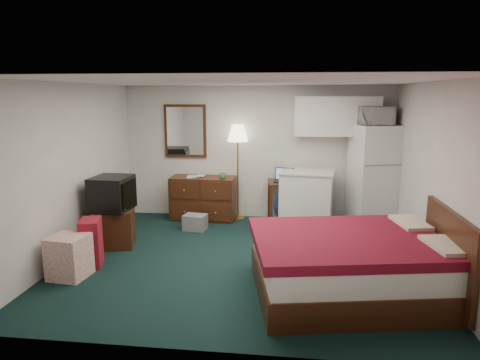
# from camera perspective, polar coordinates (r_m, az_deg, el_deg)

# --- Properties ---
(floor) EXTENTS (5.00, 4.50, 0.01)m
(floor) POSITION_cam_1_polar(r_m,az_deg,el_deg) (6.24, 0.34, -10.61)
(floor) COLOR black
(floor) RESTS_ON ground
(ceiling) EXTENTS (5.00, 4.50, 0.01)m
(ceiling) POSITION_cam_1_polar(r_m,az_deg,el_deg) (5.79, 0.37, 13.01)
(ceiling) COLOR beige
(ceiling) RESTS_ON walls
(walls) EXTENTS (5.01, 4.51, 2.50)m
(walls) POSITION_cam_1_polar(r_m,az_deg,el_deg) (5.88, 0.36, 0.76)
(walls) COLOR beige
(walls) RESTS_ON floor
(mirror) EXTENTS (0.80, 0.06, 1.00)m
(mirror) POSITION_cam_1_polar(r_m,az_deg,el_deg) (8.24, -7.29, 6.50)
(mirror) COLOR white
(mirror) RESTS_ON walls
(upper_cabinets) EXTENTS (1.50, 0.35, 0.70)m
(upper_cabinets) POSITION_cam_1_polar(r_m,az_deg,el_deg) (7.87, 12.78, 8.28)
(upper_cabinets) COLOR white
(upper_cabinets) RESTS_ON walls
(headboard) EXTENTS (0.06, 1.56, 1.00)m
(headboard) POSITION_cam_1_polar(r_m,az_deg,el_deg) (5.48, 26.00, -8.82)
(headboard) COLOR #311A10
(headboard) RESTS_ON walls
(dresser) EXTENTS (1.21, 0.57, 0.81)m
(dresser) POSITION_cam_1_polar(r_m,az_deg,el_deg) (8.13, -4.92, -2.41)
(dresser) COLOR #311A10
(dresser) RESTS_ON floor
(floor_lamp) EXTENTS (0.41, 0.41, 1.79)m
(floor_lamp) POSITION_cam_1_polar(r_m,az_deg,el_deg) (7.99, -0.29, 0.96)
(floor_lamp) COLOR gold
(floor_lamp) RESTS_ON floor
(desk) EXTENTS (0.68, 0.68, 0.78)m
(desk) POSITION_cam_1_polar(r_m,az_deg,el_deg) (7.87, 6.04, -3.00)
(desk) COLOR #311A10
(desk) RESTS_ON floor
(exercise_ball) EXTENTS (0.77, 0.77, 0.61)m
(exercise_ball) POSITION_cam_1_polar(r_m,az_deg,el_deg) (7.96, 6.68, -3.48)
(exercise_ball) COLOR navy
(exercise_ball) RESTS_ON floor
(kitchen_counter) EXTENTS (0.98, 0.80, 0.97)m
(kitchen_counter) POSITION_cam_1_polar(r_m,az_deg,el_deg) (7.75, 8.83, -2.58)
(kitchen_counter) COLOR white
(kitchen_counter) RESTS_ON floor
(fridge) EXTENTS (0.90, 0.90, 1.82)m
(fridge) POSITION_cam_1_polar(r_m,az_deg,el_deg) (7.90, 17.50, 0.44)
(fridge) COLOR silver
(fridge) RESTS_ON floor
(bed) EXTENTS (2.47, 2.09, 0.70)m
(bed) POSITION_cam_1_polar(r_m,az_deg,el_deg) (5.29, 14.61, -11.00)
(bed) COLOR #620815
(bed) RESTS_ON floor
(tv_stand) EXTENTS (0.73, 0.76, 0.58)m
(tv_stand) POSITION_cam_1_polar(r_m,az_deg,el_deg) (7.02, -16.40, -6.03)
(tv_stand) COLOR #311A10
(tv_stand) RESTS_ON floor
(suitcase) EXTENTS (0.36, 0.46, 0.66)m
(suitcase) POSITION_cam_1_polar(r_m,az_deg,el_deg) (6.27, -19.22, -7.90)
(suitcase) COLOR maroon
(suitcase) RESTS_ON floor
(retail_box) EXTENTS (0.49, 0.49, 0.55)m
(retail_box) POSITION_cam_1_polar(r_m,az_deg,el_deg) (6.01, -21.81, -9.48)
(retail_box) COLOR white
(retail_box) RESTS_ON floor
(file_bin) EXTENTS (0.42, 0.34, 0.27)m
(file_bin) POSITION_cam_1_polar(r_m,az_deg,el_deg) (7.56, -6.00, -5.62)
(file_bin) COLOR slate
(file_bin) RESTS_ON floor
(cardboard_box_a) EXTENTS (0.32, 0.29, 0.23)m
(cardboard_box_a) POSITION_cam_1_polar(r_m,az_deg,el_deg) (7.32, 2.87, -6.30)
(cardboard_box_a) COLOR #956942
(cardboard_box_a) RESTS_ON floor
(cardboard_box_b) EXTENTS (0.27, 0.30, 0.25)m
(cardboard_box_b) POSITION_cam_1_polar(r_m,az_deg,el_deg) (7.24, 6.36, -6.46)
(cardboard_box_b) COLOR #956942
(cardboard_box_b) RESTS_ON floor
(laptop) EXTENTS (0.37, 0.31, 0.24)m
(laptop) POSITION_cam_1_polar(r_m,az_deg,el_deg) (7.70, 5.89, 0.58)
(laptop) COLOR black
(laptop) RESTS_ON desk
(crt_tv) EXTENTS (0.59, 0.63, 0.52)m
(crt_tv) POSITION_cam_1_polar(r_m,az_deg,el_deg) (6.84, -16.70, -1.71)
(crt_tv) COLOR black
(crt_tv) RESTS_ON tv_stand
(microwave) EXTENTS (0.60, 0.38, 0.39)m
(microwave) POSITION_cam_1_polar(r_m,az_deg,el_deg) (7.74, 17.64, 8.45)
(microwave) COLOR silver
(microwave) RESTS_ON fridge
(book_a) EXTENTS (0.18, 0.04, 0.24)m
(book_a) POSITION_cam_1_polar(r_m,az_deg,el_deg) (8.03, -7.10, 1.23)
(book_a) COLOR #956942
(book_a) RESTS_ON dresser
(book_b) EXTENTS (0.16, 0.03, 0.21)m
(book_b) POSITION_cam_1_polar(r_m,az_deg,el_deg) (8.10, -5.83, 1.23)
(book_b) COLOR #956942
(book_b) RESTS_ON dresser
(mug) EXTENTS (0.15, 0.13, 0.13)m
(mug) POSITION_cam_1_polar(r_m,az_deg,el_deg) (7.85, -2.34, 0.66)
(mug) COLOR #428B3B
(mug) RESTS_ON dresser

